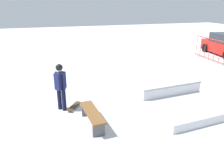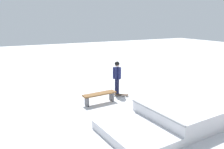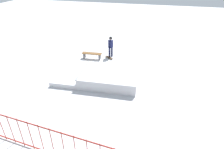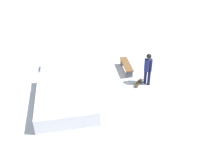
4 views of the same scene
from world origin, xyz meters
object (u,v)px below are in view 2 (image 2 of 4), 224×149
Objects in this scene: skater at (117,75)px; park_bench at (100,96)px; skateboard at (120,95)px; skate_ramp at (182,114)px.

park_bench is (1.37, 0.81, -0.65)m from skater.
skateboard is at bearing -163.83° from park_bench.
skater reaches higher than skateboard.
park_bench is (1.35, 0.39, 0.28)m from skateboard.
skate_ramp is 3.69m from skateboard.
skateboard is at bearing 134.82° from skater.
skate_ramp reaches higher than skateboard.
park_bench is at bearing -62.94° from skate_ramp.
skate_ramp reaches higher than park_bench.
skater reaches higher than park_bench.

